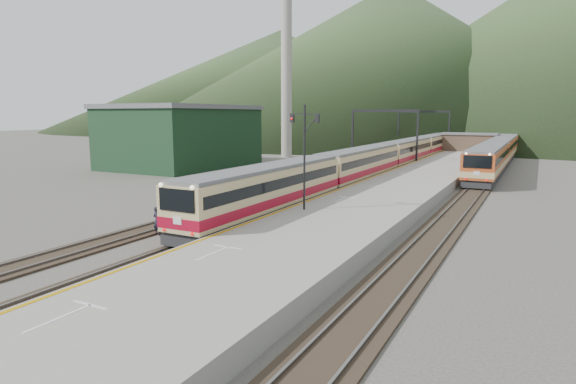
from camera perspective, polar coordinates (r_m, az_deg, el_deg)
The scene contains 19 objects.
ground at distance 21.40m, azimuth -27.26°, elevation -11.77°, with size 400.00×400.00×0.00m, color #47423D.
track_main at distance 54.34m, azimuth 9.53°, elevation 1.42°, with size 2.60×200.00×0.23m.
track_far at distance 56.08m, azimuth 4.68°, elevation 1.76°, with size 2.60×200.00×0.23m.
track_second at distance 51.97m, azimuth 21.66°, elevation 0.55°, with size 2.60×200.00×0.23m.
platform at distance 50.89m, azimuth 14.83°, elevation 1.21°, with size 8.00×100.00×1.00m, color gray.
gantry_near at distance 69.05m, azimuth 11.33°, elevation 7.59°, with size 9.55×0.25×8.00m.
gantry_far at distance 93.29m, azimuth 15.73°, elevation 7.80°, with size 9.55×0.25×8.00m.
warehouse at distance 69.56m, azimuth -12.42°, elevation 6.52°, with size 14.50×20.50×8.60m.
smokestack at distance 83.17m, azimuth -0.18°, elevation 14.50°, with size 1.80×1.80×30.00m, color #9E998E.
station_shed at distance 90.01m, azimuth 20.67°, elevation 5.59°, with size 9.40×4.40×3.10m.
hill_a at distance 210.27m, azimuth 12.32°, elevation 15.17°, with size 180.00×180.00×60.00m, color #284123.
hill_d at distance 286.71m, azimuth -0.88°, elevation 13.22°, with size 200.00×200.00×55.00m, color #284123.
main_train at distance 60.76m, azimuth 11.65°, elevation 3.97°, with size 2.84×77.79×3.46m.
second_train at distance 81.09m, azimuth 24.04°, elevation 4.75°, with size 3.13×64.07×3.82m.
signal_mast at distance 31.62m, azimuth 1.97°, elevation 5.43°, with size 2.20×0.18×6.91m.
short_signal_a at distance 29.43m, azimuth -14.84°, elevation -2.53°, with size 0.25×0.21×2.27m.
short_signal_b at distance 50.25m, azimuth 4.96°, elevation 2.50°, with size 0.26×0.21×2.27m.
short_signal_c at distance 41.78m, azimuth -7.36°, elevation 1.10°, with size 0.23×0.17×2.27m.
worker at distance 30.33m, azimuth -15.22°, elevation -3.32°, with size 0.65×0.42×1.77m, color black.
Camera 1 is at (16.72, -11.20, 7.28)m, focal length 30.00 mm.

